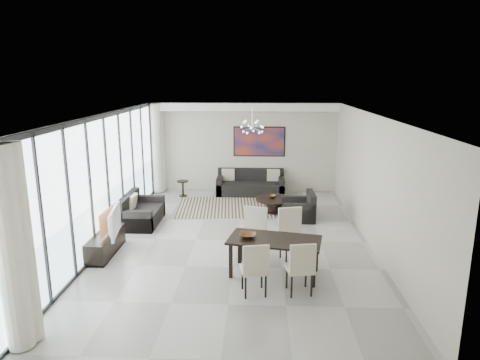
# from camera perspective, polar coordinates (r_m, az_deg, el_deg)

# --- Properties ---
(room_shell) EXTENTS (6.00, 9.00, 2.90)m
(room_shell) POSITION_cam_1_polar(r_m,az_deg,el_deg) (9.55, 2.34, 0.03)
(room_shell) COLOR #A8A39B
(room_shell) RESTS_ON ground
(window_wall) EXTENTS (0.37, 8.95, 2.90)m
(window_wall) POSITION_cam_1_polar(r_m,az_deg,el_deg) (10.12, -16.80, 0.32)
(window_wall) COLOR white
(window_wall) RESTS_ON floor
(soffit) EXTENTS (5.98, 0.40, 0.26)m
(soffit) POSITION_cam_1_polar(r_m,az_deg,el_deg) (13.63, 0.50, 9.71)
(soffit) COLOR white
(soffit) RESTS_ON room_shell
(painting) EXTENTS (1.68, 0.04, 0.98)m
(painting) POSITION_cam_1_polar(r_m,az_deg,el_deg) (13.91, 2.58, 5.14)
(painting) COLOR #AC3517
(painting) RESTS_ON room_shell
(chandelier) EXTENTS (0.66, 0.66, 0.71)m
(chandelier) POSITION_cam_1_polar(r_m,az_deg,el_deg) (11.87, 1.65, 7.10)
(chandelier) COLOR silver
(chandelier) RESTS_ON room_shell
(rug) EXTENTS (2.90, 2.31, 0.01)m
(rug) POSITION_cam_1_polar(r_m,az_deg,el_deg) (12.48, -1.95, -3.59)
(rug) COLOR black
(rug) RESTS_ON floor
(coffee_table) EXTENTS (1.07, 1.07, 0.37)m
(coffee_table) POSITION_cam_1_polar(r_m,az_deg,el_deg) (12.08, 4.61, -3.20)
(coffee_table) COLOR black
(coffee_table) RESTS_ON floor
(bowl_coffee) EXTENTS (0.26, 0.26, 0.07)m
(bowl_coffee) POSITION_cam_1_polar(r_m,az_deg,el_deg) (12.09, 4.28, -2.19)
(bowl_coffee) COLOR brown
(bowl_coffee) RESTS_ON coffee_table
(sofa_main) EXTENTS (2.15, 0.88, 0.78)m
(sofa_main) POSITION_cam_1_polar(r_m,az_deg,el_deg) (13.79, 1.42, -0.80)
(sofa_main) COLOR black
(sofa_main) RESTS_ON floor
(loveseat) EXTENTS (0.86, 1.53, 0.77)m
(loveseat) POSITION_cam_1_polar(r_m,az_deg,el_deg) (11.33, -13.14, -4.40)
(loveseat) COLOR black
(loveseat) RESTS_ON floor
(armchair) EXTENTS (0.84, 0.88, 0.73)m
(armchair) POSITION_cam_1_polar(r_m,az_deg,el_deg) (11.47, 7.96, -3.99)
(armchair) COLOR black
(armchair) RESTS_ON floor
(side_table) EXTENTS (0.36, 0.36, 0.50)m
(side_table) POSITION_cam_1_polar(r_m,az_deg,el_deg) (13.65, -7.63, -0.78)
(side_table) COLOR black
(side_table) RESTS_ON floor
(tv_console) EXTENTS (0.40, 1.44, 0.45)m
(tv_console) POSITION_cam_1_polar(r_m,az_deg,el_deg) (9.65, -17.47, -8.11)
(tv_console) COLOR black
(tv_console) RESTS_ON floor
(television) EXTENTS (0.31, 1.04, 0.60)m
(television) POSITION_cam_1_polar(r_m,az_deg,el_deg) (9.36, -16.90, -5.33)
(television) COLOR gray
(television) RESTS_ON tv_console
(dining_table) EXTENTS (1.86, 1.19, 0.72)m
(dining_table) POSITION_cam_1_polar(r_m,az_deg,el_deg) (8.17, 4.63, -8.41)
(dining_table) COLOR black
(dining_table) RESTS_ON floor
(dining_chair_sw) EXTENTS (0.52, 0.52, 0.97)m
(dining_chair_sw) POSITION_cam_1_polar(r_m,az_deg,el_deg) (7.42, 2.01, -11.39)
(dining_chair_sw) COLOR beige
(dining_chair_sw) RESTS_ON floor
(dining_chair_se) EXTENTS (0.52, 0.52, 0.97)m
(dining_chair_se) POSITION_cam_1_polar(r_m,az_deg,el_deg) (7.51, 8.14, -11.15)
(dining_chair_se) COLOR beige
(dining_chair_se) RESTS_ON floor
(dining_chair_nw) EXTENTS (0.59, 0.59, 1.06)m
(dining_chair_nw) POSITION_cam_1_polar(r_m,az_deg,el_deg) (8.94, 1.93, -6.54)
(dining_chair_nw) COLOR beige
(dining_chair_nw) RESTS_ON floor
(dining_chair_ne) EXTENTS (0.61, 0.61, 1.08)m
(dining_chair_ne) POSITION_cam_1_polar(r_m,az_deg,el_deg) (8.88, 6.85, -6.69)
(dining_chair_ne) COLOR beige
(dining_chair_ne) RESTS_ON floor
(bowl_dining) EXTENTS (0.34, 0.34, 0.08)m
(bowl_dining) POSITION_cam_1_polar(r_m,az_deg,el_deg) (8.17, 1.03, -7.42)
(bowl_dining) COLOR brown
(bowl_dining) RESTS_ON dining_table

